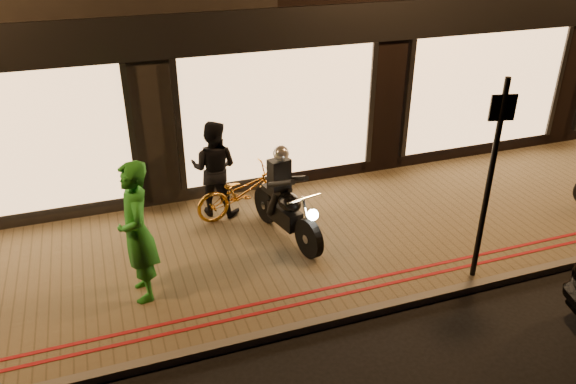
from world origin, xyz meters
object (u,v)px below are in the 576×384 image
(person_green, at_px, (137,232))
(bicycle_gold, at_px, (242,192))
(sign_post, at_px, (491,173))
(motorcycle, at_px, (285,204))

(person_green, bearing_deg, bicycle_gold, 129.81)
(person_green, bearing_deg, sign_post, 73.40)
(sign_post, height_order, person_green, sign_post)
(motorcycle, distance_m, sign_post, 3.19)
(person_green, bearing_deg, motorcycle, 105.94)
(bicycle_gold, bearing_deg, motorcycle, -162.89)
(motorcycle, xyz_separation_m, bicycle_gold, (-0.46, 0.96, -0.17))
(sign_post, relative_size, person_green, 1.48)
(sign_post, distance_m, bicycle_gold, 4.19)
(motorcycle, height_order, person_green, person_green)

